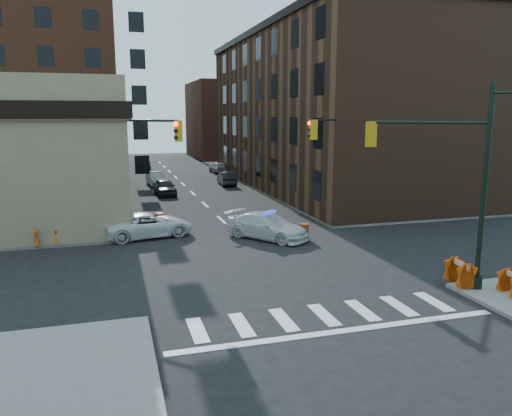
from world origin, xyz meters
TOP-DOWN VIEW (x-y plane):
  - ground at (0.00, 0.00)m, footprint 140.00×140.00m
  - sidewalk_ne at (23.00, 32.75)m, footprint 34.00×54.50m
  - commercial_row_ne at (13.00, 22.50)m, footprint 14.00×34.00m
  - filler_nw at (-16.00, 62.00)m, footprint 20.00×18.00m
  - filler_ne at (14.00, 58.00)m, footprint 16.00×16.00m
  - signal_pole_se at (6.04, -5.52)m, footprint 5.40×5.27m
  - signal_pole_nw at (-5.85, 5.34)m, footprint 3.58×3.67m
  - signal_pole_ne at (5.84, 5.35)m, footprint 3.67×3.58m
  - tree_ne_near at (7.50, 26.00)m, footprint 3.00×3.00m
  - tree_ne_far at (7.50, 34.00)m, footprint 3.00×3.00m
  - police_car at (1.43, 4.28)m, footprint 4.64×5.15m
  - pickup at (-5.05, 6.59)m, footprint 5.47×3.36m
  - parked_car_wnear at (-2.50, 21.61)m, footprint 1.82×4.19m
  - parked_car_wfar at (-2.70, 27.95)m, footprint 1.78×4.18m
  - parked_car_wdeep at (-2.86, 44.45)m, footprint 2.25×4.81m
  - parked_car_enear at (4.10, 26.17)m, footprint 1.62×4.13m
  - parked_car_efar at (5.50, 36.57)m, footprint 1.81×4.12m
  - pedestrian_a at (-8.49, 6.00)m, footprint 0.78×0.66m
  - pedestrian_b at (-9.21, 6.58)m, footprint 0.82×0.67m
  - pedestrian_c at (-13.00, 7.77)m, footprint 0.87×0.95m
  - barrel_road at (3.33, 3.45)m, footprint 0.59×0.59m
  - barrel_bank at (-4.19, 8.73)m, footprint 0.66×0.66m
  - barricade_se_a at (6.40, -5.81)m, footprint 0.87×1.41m
  - barricade_nw_a at (-9.50, 7.14)m, footprint 1.28×0.68m
  - barricade_nw_b at (-10.47, 5.70)m, footprint 1.40×0.95m

SIDE VIEW (x-z plane):
  - ground at x=0.00m, z-range 0.00..0.00m
  - sidewalk_ne at x=23.00m, z-range 0.00..0.15m
  - barrel_road at x=3.33m, z-range 0.00..0.92m
  - barrel_bank at x=-4.19m, z-range 0.00..0.94m
  - barricade_nw_a at x=-9.50m, z-range 0.15..1.09m
  - barricade_nw_b at x=-10.47m, z-range 0.15..1.11m
  - barricade_se_a at x=6.40m, z-range 0.15..1.14m
  - parked_car_enear at x=4.10m, z-range 0.00..1.34m
  - parked_car_wfar at x=-2.70m, z-range 0.00..1.34m
  - parked_car_wdeep at x=-2.86m, z-range 0.00..1.36m
  - parked_car_efar at x=5.50m, z-range 0.00..1.38m
  - parked_car_wnear at x=-2.50m, z-range 0.00..1.41m
  - pickup at x=-5.05m, z-range 0.00..1.42m
  - police_car at x=1.43m, z-range 0.00..1.44m
  - pedestrian_b at x=-9.21m, z-range 0.15..1.71m
  - pedestrian_c at x=-13.00m, z-range 0.15..1.72m
  - pedestrian_a at x=-8.49m, z-range 0.15..1.97m
  - tree_ne_near at x=7.50m, z-range 1.06..5.91m
  - tree_ne_far at x=7.50m, z-range 1.06..5.91m
  - signal_pole_nw at x=-5.85m, z-range 0.34..8.34m
  - signal_pole_ne at x=5.84m, z-range 0.34..8.34m
  - signal_pole_se at x=6.04m, z-range 0.61..8.61m
  - filler_ne at x=14.00m, z-range 0.00..12.00m
  - commercial_row_ne at x=13.00m, z-range 0.00..14.00m
  - filler_nw at x=-16.00m, z-range 0.00..16.00m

